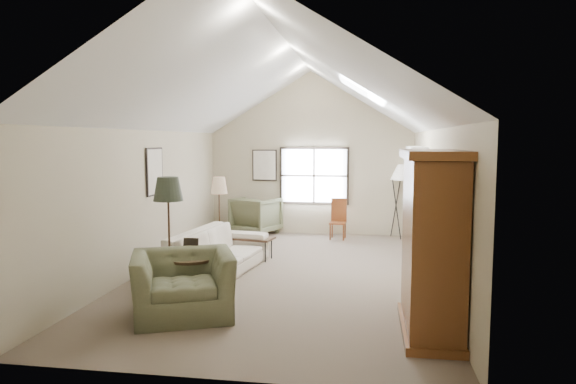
# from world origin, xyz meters

# --- Properties ---
(room_shell) EXTENTS (5.01, 8.01, 4.00)m
(room_shell) POSITION_xyz_m (0.00, 0.00, 3.21)
(room_shell) COLOR #6C5E4D
(room_shell) RESTS_ON ground
(window) EXTENTS (1.72, 0.08, 1.42)m
(window) POSITION_xyz_m (0.10, 3.96, 1.45)
(window) COLOR black
(window) RESTS_ON room_shell
(skylight) EXTENTS (0.80, 1.20, 0.52)m
(skylight) POSITION_xyz_m (1.30, 0.90, 3.22)
(skylight) COLOR white
(skylight) RESTS_ON room_shell
(wall_art) EXTENTS (1.97, 3.71, 0.88)m
(wall_art) POSITION_xyz_m (-1.88, 1.94, 1.73)
(wall_art) COLOR black
(wall_art) RESTS_ON room_shell
(armoire) EXTENTS (0.60, 1.50, 2.20)m
(armoire) POSITION_xyz_m (2.18, -2.40, 1.10)
(armoire) COLOR brown
(armoire) RESTS_ON ground
(tv_alcove) EXTENTS (0.32, 1.30, 2.10)m
(tv_alcove) POSITION_xyz_m (2.34, 1.60, 1.15)
(tv_alcove) COLOR white
(tv_alcove) RESTS_ON ground
(media_console) EXTENTS (0.34, 1.18, 0.60)m
(media_console) POSITION_xyz_m (2.32, 1.60, 0.30)
(media_console) COLOR #382316
(media_console) RESTS_ON ground
(tv_panel) EXTENTS (0.05, 0.90, 0.55)m
(tv_panel) POSITION_xyz_m (2.32, 1.60, 0.92)
(tv_panel) COLOR black
(tv_panel) RESTS_ON media_console
(sofa) EXTENTS (1.38, 2.73, 0.76)m
(sofa) POSITION_xyz_m (-1.18, -0.13, 0.38)
(sofa) COLOR beige
(sofa) RESTS_ON ground
(armchair_near) EXTENTS (1.63, 1.54, 0.84)m
(armchair_near) POSITION_xyz_m (-0.99, -2.29, 0.42)
(armchair_near) COLOR #606144
(armchair_near) RESTS_ON ground
(armchair_far) EXTENTS (1.31, 1.32, 0.92)m
(armchair_far) POSITION_xyz_m (-1.31, 3.70, 0.46)
(armchair_far) COLOR #575F43
(armchair_far) RESTS_ON ground
(coffee_table) EXTENTS (0.92, 0.62, 0.43)m
(coffee_table) POSITION_xyz_m (-0.82, 1.03, 0.22)
(coffee_table) COLOR #362016
(coffee_table) RESTS_ON ground
(bowl) EXTENTS (0.24, 0.24, 0.05)m
(bowl) POSITION_xyz_m (-0.82, 1.03, 0.46)
(bowl) COLOR #342615
(bowl) RESTS_ON coffee_table
(side_table) EXTENTS (0.74, 0.74, 0.66)m
(side_table) POSITION_xyz_m (-1.08, -1.73, 0.33)
(side_table) COLOR #3B2918
(side_table) RESTS_ON ground
(side_chair) EXTENTS (0.40, 0.40, 0.95)m
(side_chair) POSITION_xyz_m (0.73, 3.34, 0.48)
(side_chair) COLOR brown
(side_chair) RESTS_ON ground
(tripod_lamp) EXTENTS (0.54, 0.54, 1.78)m
(tripod_lamp) POSITION_xyz_m (2.20, 3.70, 0.89)
(tripod_lamp) COLOR silver
(tripod_lamp) RESTS_ON ground
(dark_lamp) EXTENTS (0.49, 0.49, 1.82)m
(dark_lamp) POSITION_xyz_m (-1.48, -1.53, 0.91)
(dark_lamp) COLOR black
(dark_lamp) RESTS_ON ground
(tan_lamp) EXTENTS (0.37, 0.37, 1.64)m
(tan_lamp) POSITION_xyz_m (-1.48, 1.07, 0.82)
(tan_lamp) COLOR tan
(tan_lamp) RESTS_ON ground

